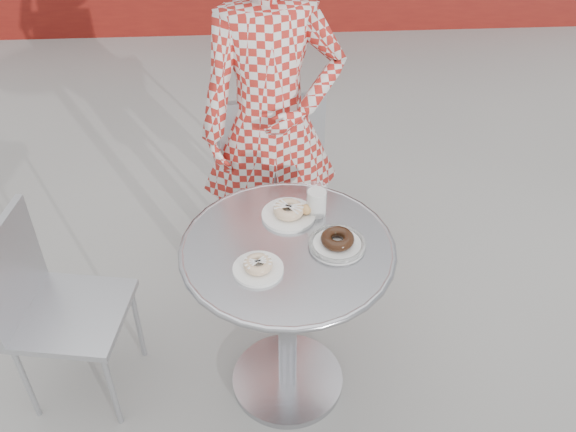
{
  "coord_description": "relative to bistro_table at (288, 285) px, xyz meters",
  "views": [
    {
      "loc": [
        -0.07,
        -1.61,
        2.25
      ],
      "look_at": [
        0.03,
        0.11,
        0.83
      ],
      "focal_mm": 40.0,
      "sensor_mm": 36.0,
      "label": 1
    }
  ],
  "objects": [
    {
      "name": "ground",
      "position": [
        -0.02,
        -0.03,
        -0.58
      ],
      "size": [
        60.0,
        60.0,
        0.0
      ],
      "primitive_type": "plane",
      "color": "#A8A6A0",
      "rests_on": "ground"
    },
    {
      "name": "bistro_table",
      "position": [
        0.0,
        0.0,
        0.0
      ],
      "size": [
        0.76,
        0.76,
        0.77
      ],
      "rotation": [
        0.0,
        0.0,
        0.01
      ],
      "color": "#B7B7BC",
      "rests_on": "ground"
    },
    {
      "name": "chair_far",
      "position": [
        -0.06,
        0.89,
        -0.28
      ],
      "size": [
        0.53,
        0.54,
        0.96
      ],
      "rotation": [
        0.0,
        0.0,
        3.32
      ],
      "color": "#ADB0B5",
      "rests_on": "ground"
    },
    {
      "name": "chair_left",
      "position": [
        -0.83,
        0.04,
        -0.32
      ],
      "size": [
        0.46,
        0.45,
        0.83
      ],
      "rotation": [
        0.0,
        0.0,
        1.41
      ],
      "color": "#ADB0B5",
      "rests_on": "ground"
    },
    {
      "name": "seated_person",
      "position": [
        -0.03,
        0.68,
        0.27
      ],
      "size": [
        0.66,
        0.48,
        1.69
      ],
      "primitive_type": "imported",
      "rotation": [
        0.0,
        0.0,
        0.13
      ],
      "color": "#B4231B",
      "rests_on": "ground"
    },
    {
      "name": "plate_far",
      "position": [
        0.02,
        0.16,
        0.21
      ],
      "size": [
        0.2,
        0.2,
        0.05
      ],
      "rotation": [
        0.0,
        0.0,
        -0.39
      ],
      "color": "white",
      "rests_on": "bistro_table"
    },
    {
      "name": "plate_near",
      "position": [
        -0.1,
        -0.11,
        0.2
      ],
      "size": [
        0.17,
        0.17,
        0.04
      ],
      "rotation": [
        0.0,
        0.0,
        0.21
      ],
      "color": "white",
      "rests_on": "bistro_table"
    },
    {
      "name": "plate_checker",
      "position": [
        0.17,
        -0.01,
        0.2
      ],
      "size": [
        0.2,
        0.2,
        0.05
      ],
      "rotation": [
        0.0,
        0.0,
        -0.18
      ],
      "color": "white",
      "rests_on": "bistro_table"
    },
    {
      "name": "milk_cup",
      "position": [
        0.12,
        0.18,
        0.24
      ],
      "size": [
        0.08,
        0.08,
        0.12
      ],
      "rotation": [
        0.0,
        0.0,
        -0.01
      ],
      "color": "white",
      "rests_on": "bistro_table"
    }
  ]
}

